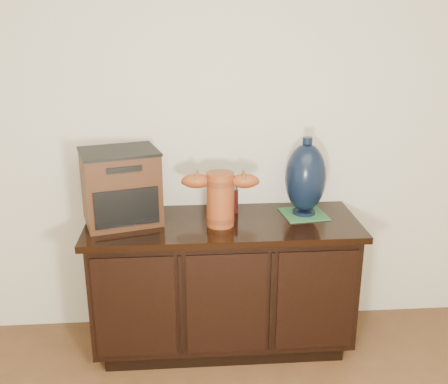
{
  "coord_description": "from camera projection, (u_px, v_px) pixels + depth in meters",
  "views": [
    {
      "loc": [
        -0.19,
        -0.38,
        1.8
      ],
      "look_at": [
        0.0,
        2.18,
        0.94
      ],
      "focal_mm": 42.0,
      "sensor_mm": 36.0,
      "label": 1
    }
  ],
  "objects": [
    {
      "name": "sideboard",
      "position": [
        223.0,
        283.0,
        2.92
      ],
      "size": [
        1.46,
        0.56,
        0.75
      ],
      "color": "black",
      "rests_on": "ground"
    },
    {
      "name": "terracotta_vessel",
      "position": [
        220.0,
        196.0,
        2.71
      ],
      "size": [
        0.4,
        0.16,
        0.29
      ],
      "rotation": [
        0.0,
        0.0,
        -0.08
      ],
      "color": "#98431B",
      "rests_on": "sideboard"
    },
    {
      "name": "tv_radio",
      "position": [
        121.0,
        187.0,
        2.75
      ],
      "size": [
        0.46,
        0.41,
        0.39
      ],
      "rotation": [
        0.0,
        0.0,
        0.28
      ],
      "color": "#3B1E0E",
      "rests_on": "sideboard"
    },
    {
      "name": "green_mat",
      "position": [
        304.0,
        214.0,
        2.9
      ],
      "size": [
        0.26,
        0.26,
        0.01
      ],
      "primitive_type": "cube",
      "rotation": [
        0.0,
        0.0,
        0.12
      ],
      "color": "#2B6035",
      "rests_on": "sideboard"
    },
    {
      "name": "lamp_base",
      "position": [
        306.0,
        178.0,
        2.84
      ],
      "size": [
        0.25,
        0.25,
        0.43
      ],
      "rotation": [
        0.0,
        0.0,
        0.12
      ],
      "color": "black",
      "rests_on": "green_mat"
    },
    {
      "name": "spray_can",
      "position": [
        233.0,
        199.0,
        2.91
      ],
      "size": [
        0.06,
        0.06,
        0.16
      ],
      "color": "#4E0D0F",
      "rests_on": "sideboard"
    }
  ]
}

